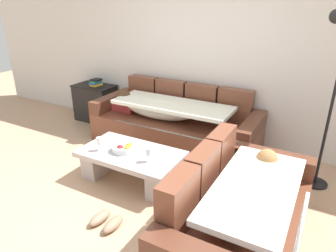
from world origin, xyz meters
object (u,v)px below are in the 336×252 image
at_px(coffee_table, 131,162).
at_px(open_magazine, 161,158).
at_px(couch_near_window, 240,218).
at_px(side_cabinet, 96,103).
at_px(wine_glass_near_left, 99,142).
at_px(floor_lamp, 328,94).
at_px(wine_glass_near_right, 148,152).
at_px(book_stack_on_cabinet, 96,82).
at_px(fruit_bowl, 124,148).
at_px(couch_along_wall, 173,124).
at_px(pair_of_shoes, 106,221).

bearing_deg(coffee_table, open_magazine, 5.54).
distance_m(couch_near_window, side_cabinet, 3.62).
distance_m(coffee_table, wine_glass_near_left, 0.45).
height_order(wine_glass_near_left, floor_lamp, floor_lamp).
distance_m(wine_glass_near_right, book_stack_on_cabinet, 2.44).
xyz_separation_m(couch_near_window, fruit_bowl, (-1.53, 0.43, 0.09)).
xyz_separation_m(couch_along_wall, fruit_bowl, (-0.05, -1.12, 0.09)).
xyz_separation_m(wine_glass_near_right, open_magazine, (0.08, 0.13, -0.11)).
xyz_separation_m(fruit_bowl, floor_lamp, (1.98, 0.96, 0.70)).
xyz_separation_m(side_cabinet, pair_of_shoes, (1.95, -2.10, -0.28)).
bearing_deg(pair_of_shoes, side_cabinet, 132.87).
xyz_separation_m(coffee_table, pair_of_shoes, (0.24, -0.78, -0.19)).
xyz_separation_m(wine_glass_near_right, pair_of_shoes, (-0.06, -0.68, -0.45)).
height_order(wine_glass_near_left, book_stack_on_cabinet, book_stack_on_cabinet).
relative_size(book_stack_on_cabinet, pair_of_shoes, 0.72).
distance_m(open_magazine, pair_of_shoes, 0.89).
distance_m(coffee_table, floor_lamp, 2.29).
height_order(floor_lamp, pair_of_shoes, floor_lamp).
relative_size(couch_along_wall, floor_lamp, 1.24).
bearing_deg(open_magazine, couch_along_wall, 104.82).
relative_size(coffee_table, pair_of_shoes, 4.00).
bearing_deg(floor_lamp, pair_of_shoes, -133.99).
bearing_deg(wine_glass_near_right, coffee_table, 162.55).
bearing_deg(side_cabinet, wine_glass_near_right, -35.23).
xyz_separation_m(wine_glass_near_right, book_stack_on_cabinet, (-1.97, 1.43, 0.20)).
height_order(couch_along_wall, side_cabinet, couch_along_wall).
height_order(open_magazine, side_cabinet, side_cabinet).
height_order(couch_along_wall, floor_lamp, floor_lamp).
distance_m(couch_along_wall, wine_glass_near_right, 1.26).
distance_m(couch_near_window, wine_glass_near_left, 1.82).
xyz_separation_m(wine_glass_near_right, floor_lamp, (1.59, 1.03, 0.62)).
relative_size(couch_near_window, pair_of_shoes, 5.74).
height_order(wine_glass_near_left, side_cabinet, side_cabinet).
xyz_separation_m(side_cabinet, book_stack_on_cabinet, (0.05, 0.01, 0.38)).
relative_size(couch_along_wall, side_cabinet, 3.35).
distance_m(fruit_bowl, wine_glass_near_right, 0.40).
bearing_deg(couch_near_window, couch_along_wall, 43.49).
distance_m(book_stack_on_cabinet, floor_lamp, 3.61).
relative_size(couch_near_window, side_cabinet, 2.39).
height_order(couch_along_wall, wine_glass_near_left, couch_along_wall).
distance_m(fruit_bowl, floor_lamp, 2.31).
bearing_deg(side_cabinet, floor_lamp, -6.18).
bearing_deg(book_stack_on_cabinet, open_magazine, -32.24).
height_order(couch_along_wall, wine_glass_near_right, couch_along_wall).
distance_m(couch_near_window, coffee_table, 1.52).
bearing_deg(open_magazine, coffee_table, 178.78).
xyz_separation_m(wine_glass_near_left, wine_glass_near_right, (0.64, 0.05, 0.00)).
height_order(couch_near_window, book_stack_on_cabinet, couch_near_window).
bearing_deg(pair_of_shoes, wine_glass_near_right, 84.89).
xyz_separation_m(wine_glass_near_right, side_cabinet, (-2.01, 1.42, -0.17)).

